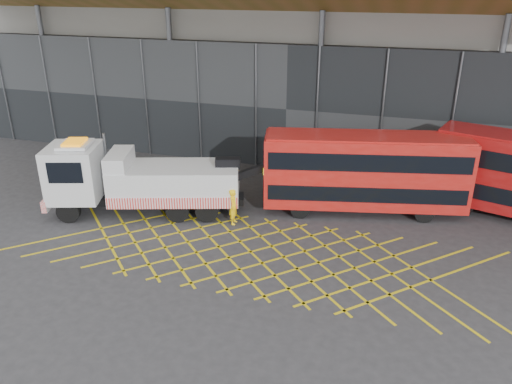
% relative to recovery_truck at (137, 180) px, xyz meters
% --- Properties ---
extents(ground_plane, '(120.00, 120.00, 0.00)m').
position_rel_recovery_truck_xyz_m(ground_plane, '(3.84, -2.32, -1.91)').
color(ground_plane, '#2B2A2D').
extents(road_markings, '(23.16, 7.16, 0.01)m').
position_rel_recovery_truck_xyz_m(road_markings, '(7.04, -2.32, -1.90)').
color(road_markings, gold).
rests_on(road_markings, ground_plane).
extents(construction_building, '(55.00, 23.97, 18.00)m').
position_rel_recovery_truck_xyz_m(construction_building, '(5.76, 16.08, 7.07)').
color(construction_building, gray).
rests_on(construction_building, ground_plane).
extents(recovery_truck, '(11.76, 5.72, 4.14)m').
position_rel_recovery_truck_xyz_m(recovery_truck, '(0.00, 0.00, 0.00)').
color(recovery_truck, black).
rests_on(recovery_truck, ground_plane).
extents(bus_towed, '(10.88, 4.73, 4.32)m').
position_rel_recovery_truck_xyz_m(bus_towed, '(11.48, 3.68, 0.49)').
color(bus_towed, '#AD140F').
rests_on(bus_towed, ground_plane).
extents(worker, '(0.53, 0.74, 1.90)m').
position_rel_recovery_truck_xyz_m(worker, '(5.31, 0.25, -0.96)').
color(worker, yellow).
rests_on(worker, ground_plane).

